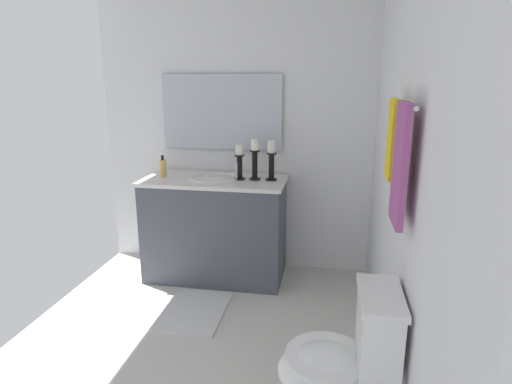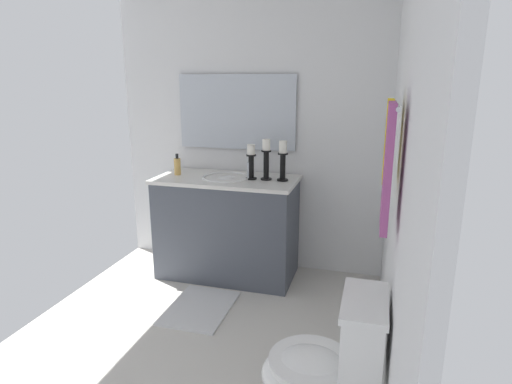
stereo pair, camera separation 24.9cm
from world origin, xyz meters
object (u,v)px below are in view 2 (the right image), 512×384
towel_near_vanity (388,141)px  towel_center (388,167)px  mirror (236,112)px  toilet (325,371)px  towel_bar (396,105)px  candle_holder_tall (283,160)px  sink_basin (227,182)px  vanity_cabinet (227,227)px  bath_mat (200,308)px  candle_holder_short (266,158)px  soap_bottle (177,166)px  candle_holder_mid (251,161)px

towel_near_vanity → towel_center: 0.31m
mirror → towel_near_vanity: mirror is taller
toilet → towel_bar: towel_bar is taller
toilet → towel_near_vanity: (-0.44, 0.20, 1.00)m
candle_holder_tall → towel_center: (1.45, 0.76, 0.26)m
sink_basin → candle_holder_tall: bearing=93.1°
toilet → towel_center: towel_center is taller
vanity_cabinet → bath_mat: size_ratio=1.96×
sink_basin → bath_mat: bearing=-0.1°
mirror → bath_mat: size_ratio=1.73×
sink_basin → toilet: (1.55, 1.02, -0.46)m
candle_holder_short → towel_bar: size_ratio=0.54×
candle_holder_tall → toilet: 1.80m
towel_bar → towel_near_vanity: bearing=-173.3°
candle_holder_tall → towel_center: bearing=27.7°
towel_center → candle_holder_short: bearing=-148.2°
candle_holder_short → soap_bottle: candle_holder_short is taller
candle_holder_tall → towel_near_vanity: 1.41m
candle_holder_tall → candle_holder_short: (0.00, -0.13, 0.00)m
candle_holder_short → candle_holder_mid: 0.13m
towel_center → candle_holder_tall: bearing=-152.3°
sink_basin → mirror: size_ratio=0.39×
sink_basin → candle_holder_short: 0.40m
mirror → toilet: mirror is taller
candle_holder_tall → towel_bar: towel_bar is taller
toilet → towel_near_vanity: 1.11m
towel_bar → vanity_cabinet: bearing=-135.5°
sink_basin → toilet: 1.92m
mirror → candle_holder_short: (0.26, 0.33, -0.34)m
soap_bottle → towel_center: bearing=49.6°
candle_holder_mid → bath_mat: bearing=-18.5°
candle_holder_short → towel_center: 1.72m
bath_mat → toilet: bearing=47.8°
vanity_cabinet → towel_bar: towel_bar is taller
vanity_cabinet → towel_bar: bearing=44.5°
bath_mat → mirror: bearing=180.0°
candle_holder_short → bath_mat: size_ratio=0.55×
vanity_cabinet → bath_mat: vanity_cabinet is taller
sink_basin → towel_center: towel_center is taller
soap_bottle → toilet: bearing=43.3°
bath_mat → vanity_cabinet: bearing=-180.0°
soap_bottle → toilet: (1.55, 1.46, -0.57)m
candle_holder_tall → vanity_cabinet: bearing=-86.9°
toilet → candle_holder_short: bearing=-156.3°
soap_bottle → towel_bar: bearing=53.1°
candle_holder_tall → towel_center: towel_center is taller
sink_basin → towel_bar: bearing=44.5°
soap_bottle → bath_mat: size_ratio=0.30×
candle_holder_short → towel_near_vanity: size_ratio=0.83×
vanity_cabinet → mirror: mirror is taller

